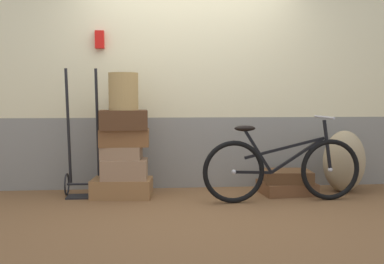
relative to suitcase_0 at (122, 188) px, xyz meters
name	(u,v)px	position (x,y,z in m)	size (l,w,h in m)	color
ground	(194,205)	(0.76, -0.30, -0.13)	(8.79, 5.20, 0.06)	brown
station_building	(189,76)	(0.77, 0.54, 1.24)	(6.79, 0.74, 2.67)	gray
suitcase_0	(122,188)	(0.00, 0.00, 0.00)	(0.64, 0.38, 0.20)	olive
suitcase_1	(125,169)	(0.03, -0.02, 0.21)	(0.49, 0.33, 0.21)	#937051
suitcase_2	(121,153)	(0.00, 0.00, 0.38)	(0.43, 0.27, 0.14)	#937051
suitcase_3	(125,138)	(0.03, 0.03, 0.54)	(0.52, 0.32, 0.18)	brown
suitcase_4	(123,120)	(0.03, -0.01, 0.74)	(0.50, 0.34, 0.21)	#4C2D19
suitcase_5	(287,187)	(1.84, 0.03, -0.03)	(0.57, 0.47, 0.13)	brown
suitcase_6	(287,176)	(1.83, 0.00, 0.10)	(0.52, 0.40, 0.13)	brown
wicker_basket	(123,91)	(0.03, 0.00, 1.04)	(0.32, 0.32, 0.40)	#A8844C
luggage_trolley	(83,163)	(-0.43, 0.12, 0.26)	(0.39, 0.34, 1.39)	black
burlap_sack	(344,161)	(2.51, 0.05, 0.25)	(0.48, 0.41, 0.70)	#9E8966
bicycle	(282,169)	(1.67, -0.35, 0.24)	(1.69, 0.46, 0.89)	black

